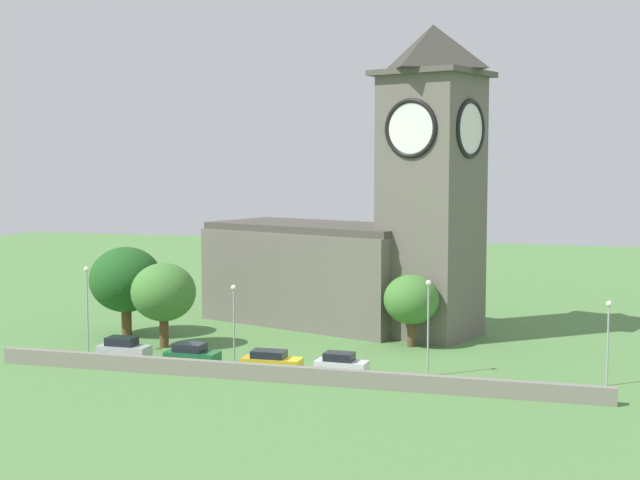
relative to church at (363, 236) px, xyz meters
name	(u,v)px	position (x,y,z in m)	size (l,w,h in m)	color
ground_plane	(345,336)	(-0.58, -4.82, -9.07)	(200.00, 200.00, 0.00)	#517F42
church	(363,236)	(0.00, 0.00, 0.00)	(30.14, 19.13, 28.86)	#666056
quay_barrier	(283,374)	(-0.58, -23.36, -8.45)	(47.54, 0.70, 1.24)	gray
car_silver	(123,348)	(-15.64, -19.85, -8.11)	(4.30, 2.17, 1.91)	silver
car_green	(192,354)	(-9.28, -20.34, -8.13)	(4.33, 2.37, 1.86)	#1E6B38
car_yellow	(271,360)	(-2.60, -20.18, -8.24)	(4.76, 2.27, 1.63)	gold
car_white	(341,364)	(3.03, -19.98, -8.19)	(4.07, 2.17, 1.75)	silver
streetlamp_west_end	(87,297)	(-19.52, -18.84, -4.09)	(0.44, 0.44, 7.54)	#9EA0A5
streetlamp_west_mid	(234,310)	(-6.42, -18.33, -4.73)	(0.44, 0.44, 6.42)	#9EA0A5
streetlamp_central	(428,313)	(9.50, -18.45, -4.15)	(0.44, 0.44, 7.43)	#9EA0A5
streetlamp_east_mid	(608,328)	(22.64, -17.79, -4.80)	(0.44, 0.44, 6.30)	#9EA0A5
tree_riverside_east	(411,300)	(6.28, -7.95, -4.86)	(4.90, 4.90, 6.44)	brown
tree_churchyard	(126,280)	(-20.47, -10.23, -3.79)	(6.81, 6.81, 8.38)	brown
tree_by_tower	(163,292)	(-14.66, -14.24, -4.18)	(5.70, 5.70, 7.49)	brown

